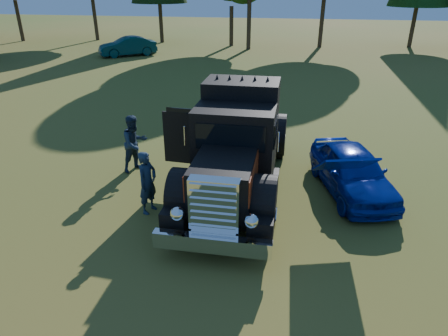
% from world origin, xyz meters
% --- Properties ---
extents(ground, '(120.00, 120.00, 0.00)m').
position_xyz_m(ground, '(0.00, 0.00, 0.00)').
color(ground, '#3B5D1B').
rests_on(ground, ground).
extents(diamond_t_truck, '(3.38, 7.16, 3.00)m').
position_xyz_m(diamond_t_truck, '(0.69, 1.71, 1.28)').
color(diamond_t_truck, black).
rests_on(diamond_t_truck, ground).
extents(hotrod_coupe, '(2.52, 4.32, 1.89)m').
position_xyz_m(hotrod_coupe, '(3.89, 2.29, 0.66)').
color(hotrod_coupe, '#0808B4').
rests_on(hotrod_coupe, ground).
extents(spectator_near, '(0.57, 0.70, 1.67)m').
position_xyz_m(spectator_near, '(-1.36, 0.25, 0.84)').
color(spectator_near, '#1E2547').
rests_on(spectator_near, ground).
extents(spectator_far, '(1.05, 1.11, 1.80)m').
position_xyz_m(spectator_far, '(-2.63, 2.60, 0.90)').
color(spectator_far, navy).
rests_on(spectator_far, ground).
extents(distant_teal_car, '(4.49, 3.86, 1.46)m').
position_xyz_m(distant_teal_car, '(-11.25, 22.69, 0.73)').
color(distant_teal_car, '#08352F').
rests_on(distant_teal_car, ground).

